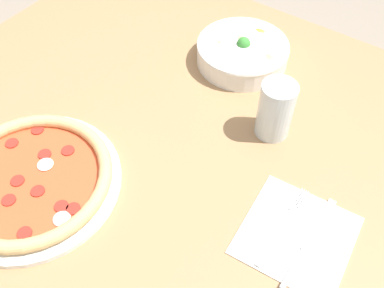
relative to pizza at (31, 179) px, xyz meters
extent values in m
plane|color=gray|center=(0.08, 0.28, -0.75)|extent=(8.00, 8.00, 0.00)
cube|color=#99724C|center=(0.08, 0.28, -0.03)|extent=(1.10, 1.02, 0.03)
cylinder|color=olive|center=(-0.40, 0.72, -0.40)|extent=(0.06, 0.06, 0.70)
cylinder|color=olive|center=(0.56, 0.72, -0.40)|extent=(0.06, 0.06, 0.70)
cylinder|color=white|center=(0.00, 0.00, -0.01)|extent=(0.34, 0.34, 0.01)
torus|color=tan|center=(0.00, 0.00, 0.01)|extent=(0.31, 0.31, 0.03)
cylinder|color=#D14C28|center=(0.00, 0.00, 0.00)|extent=(0.28, 0.28, 0.01)
cylinder|color=maroon|center=(-0.10, 0.04, 0.00)|extent=(0.03, 0.03, 0.00)
cylinder|color=maroon|center=(-0.08, 0.09, 0.00)|extent=(0.03, 0.03, 0.00)
cylinder|color=maroon|center=(-0.02, 0.06, 0.00)|extent=(0.03, 0.03, 0.00)
cylinder|color=maroon|center=(-0.02, -0.02, 0.00)|extent=(0.03, 0.03, 0.00)
cylinder|color=maroon|center=(0.01, 0.09, 0.00)|extent=(0.03, 0.03, 0.00)
cylinder|color=maroon|center=(0.11, 0.00, 0.00)|extent=(0.03, 0.03, 0.00)
cylinder|color=maroon|center=(0.08, -0.08, 0.00)|extent=(0.03, 0.03, 0.00)
cylinder|color=maroon|center=(0.00, -0.05, 0.00)|extent=(0.03, 0.03, 0.00)
cylinder|color=maroon|center=(0.03, -0.01, 0.00)|extent=(0.03, 0.03, 0.00)
cylinder|color=maroon|center=(0.09, -0.01, 0.00)|extent=(0.03, 0.03, 0.00)
ellipsoid|color=silver|center=(0.00, 0.04, 0.00)|extent=(0.03, 0.03, 0.01)
ellipsoid|color=silver|center=(0.11, -0.03, 0.00)|extent=(0.03, 0.03, 0.01)
cylinder|color=white|center=(0.14, 0.54, 0.01)|extent=(0.22, 0.22, 0.05)
torus|color=white|center=(0.14, 0.54, 0.03)|extent=(0.22, 0.22, 0.01)
ellipsoid|color=#998466|center=(0.09, 0.52, 0.03)|extent=(0.04, 0.04, 0.02)
ellipsoid|color=tan|center=(0.15, 0.55, 0.03)|extent=(0.03, 0.04, 0.02)
ellipsoid|color=tan|center=(0.19, 0.58, 0.02)|extent=(0.03, 0.04, 0.02)
ellipsoid|color=tan|center=(0.21, 0.60, 0.02)|extent=(0.04, 0.04, 0.02)
ellipsoid|color=tan|center=(0.22, 0.54, 0.03)|extent=(0.04, 0.04, 0.02)
ellipsoid|color=tan|center=(0.11, 0.52, 0.02)|extent=(0.03, 0.04, 0.02)
ellipsoid|color=#998466|center=(0.12, 0.47, 0.02)|extent=(0.04, 0.04, 0.02)
ellipsoid|color=tan|center=(0.13, 0.56, 0.03)|extent=(0.04, 0.04, 0.02)
sphere|color=#388433|center=(0.14, 0.54, 0.04)|extent=(0.03, 0.03, 0.03)
ellipsoid|color=yellow|center=(0.15, 0.61, 0.03)|extent=(0.04, 0.02, 0.02)
cube|color=white|center=(0.47, 0.19, -0.02)|extent=(0.20, 0.20, 0.00)
cube|color=silver|center=(0.44, 0.17, -0.01)|extent=(0.01, 0.13, 0.00)
cube|color=silver|center=(0.44, 0.26, -0.01)|extent=(0.00, 0.06, 0.00)
cube|color=silver|center=(0.44, 0.26, -0.01)|extent=(0.00, 0.06, 0.00)
cube|color=silver|center=(0.44, 0.26, -0.01)|extent=(0.00, 0.06, 0.00)
cube|color=silver|center=(0.43, 0.26, -0.01)|extent=(0.00, 0.06, 0.00)
cube|color=silver|center=(0.49, 0.13, -0.01)|extent=(0.01, 0.08, 0.01)
cube|color=silver|center=(0.49, 0.23, -0.01)|extent=(0.02, 0.12, 0.00)
cylinder|color=silver|center=(0.31, 0.39, 0.05)|extent=(0.07, 0.07, 0.13)
camera|label=1|loc=(0.52, -0.20, 0.67)|focal=40.00mm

